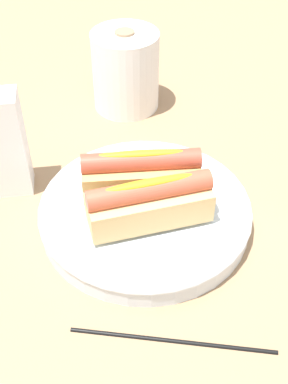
{
  "coord_description": "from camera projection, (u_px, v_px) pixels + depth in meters",
  "views": [
    {
      "loc": [
        0.0,
        -0.44,
        0.47
      ],
      "look_at": [
        0.02,
        0.02,
        0.05
      ],
      "focal_mm": 46.41,
      "sensor_mm": 36.0,
      "label": 1
    }
  ],
  "objects": [
    {
      "name": "serving_bowl",
      "position": [
        144.0,
        212.0,
        0.64
      ],
      "size": [
        0.27,
        0.27,
        0.03
      ],
      "color": "silver",
      "rests_on": "ground_plane"
    },
    {
      "name": "paper_towel_roll",
      "position": [
        125.0,
        71.0,
        0.82
      ],
      "size": [
        0.11,
        0.11,
        0.13
      ],
      "color": "white",
      "rests_on": "ground_plane"
    },
    {
      "name": "ground_plane",
      "position": [
        126.0,
        231.0,
        0.64
      ],
      "size": [
        2.4,
        2.4,
        0.0
      ],
      "primitive_type": "plane",
      "color": "#9E7A56"
    },
    {
      "name": "hotdog_front",
      "position": [
        148.0,
        202.0,
        0.59
      ],
      "size": [
        0.16,
        0.08,
        0.06
      ],
      "color": "#DBB270",
      "rests_on": "serving_bowl"
    },
    {
      "name": "hotdog_back",
      "position": [
        140.0,
        173.0,
        0.63
      ],
      "size": [
        0.15,
        0.06,
        0.06
      ],
      "color": "tan",
      "rests_on": "serving_bowl"
    },
    {
      "name": "chopstick_near",
      "position": [
        171.0,
        340.0,
        0.52
      ],
      "size": [
        0.22,
        0.04,
        0.01
      ],
      "primitive_type": "cylinder",
      "rotation": [
        0.0,
        1.57,
        -0.17
      ],
      "color": "black",
      "rests_on": "ground_plane"
    }
  ]
}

